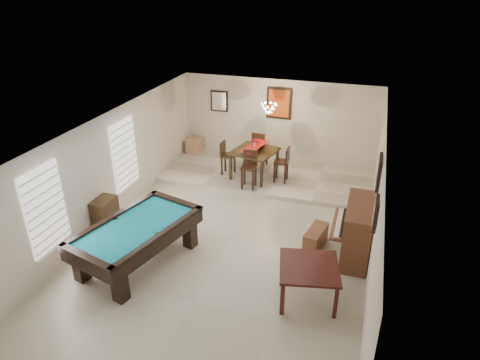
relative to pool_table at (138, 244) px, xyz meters
The scene contains 26 objects.
ground_plane 2.17m from the pool_table, 43.87° to the left, with size 6.00×9.00×0.02m, color beige.
wall_back 6.23m from the pool_table, 75.60° to the left, with size 6.00×0.04×2.60m, color silver.
wall_front 3.50m from the pool_table, 63.12° to the right, with size 6.00×0.04×2.60m, color silver.
wall_left 2.25m from the pool_table, 134.84° to the left, with size 0.04×9.00×2.60m, color silver.
wall_right 4.85m from the pool_table, 18.02° to the left, with size 0.04×9.00×2.60m, color silver.
ceiling 3.04m from the pool_table, 43.87° to the left, with size 6.00×9.00×0.04m, color white.
dining_step 4.98m from the pool_table, 72.02° to the left, with size 6.00×2.50×0.12m, color beige.
window_left_front 1.88m from the pool_table, 153.20° to the right, with size 0.06×1.00×1.70m, color white.
window_left_rear 2.70m from the pool_table, 124.70° to the left, with size 0.06×1.00×1.70m, color white.
pool_table is the anchor object (origin of this frame).
square_table 3.50m from the pool_table, ahead, with size 1.05×1.05×0.73m, color black, non-canonical shape.
upright_piano 4.40m from the pool_table, 20.96° to the left, with size 0.83×1.47×1.23m, color brown, non-canonical shape.
piano_bench 3.78m from the pool_table, 25.69° to the left, with size 0.31×0.81×0.45m, color brown.
apothecary_chest 1.45m from the pool_table, 149.19° to the left, with size 0.39×0.59×0.88m, color black.
dining_table 4.58m from the pool_table, 74.57° to the left, with size 1.13×1.13×0.93m, color black, non-canonical shape.
flower_vase 4.64m from the pool_table, 74.57° to the left, with size 0.14×0.14×0.23m, color #AB0E1D, non-canonical shape.
dining_chair_south 3.93m from the pool_table, 71.24° to the left, with size 0.38×0.38×1.04m, color black, non-canonical shape.
dining_chair_north 5.35m from the pool_table, 77.30° to the left, with size 0.41×0.41×1.09m, color black, non-canonical shape.
dining_chair_west 4.40m from the pool_table, 84.17° to the left, with size 0.36×0.36×0.98m, color black, non-canonical shape.
dining_chair_east 4.81m from the pool_table, 65.37° to the left, with size 0.37×0.37×1.01m, color black, non-canonical shape.
corner_bench 5.71m from the pool_table, 101.49° to the left, with size 0.42×0.52×0.47m, color tan.
chandelier 5.23m from the pool_table, 71.84° to the left, with size 0.44×0.44×0.60m, color #FFE5B2, non-canonical shape.
back_painting 6.30m from the pool_table, 75.51° to the left, with size 0.75×0.06×0.95m, color #D84C14.
back_mirror 6.10m from the pool_table, 93.53° to the left, with size 0.55×0.06×0.65m, color white.
right_picture_upper 5.05m from the pool_table, 21.55° to the left, with size 0.06×0.55×0.65m, color slate.
right_picture_lower 4.69m from the pool_table, ahead, with size 0.06×0.45×0.55m, color gray.
Camera 1 is at (2.65, -7.76, 5.46)m, focal length 32.00 mm.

